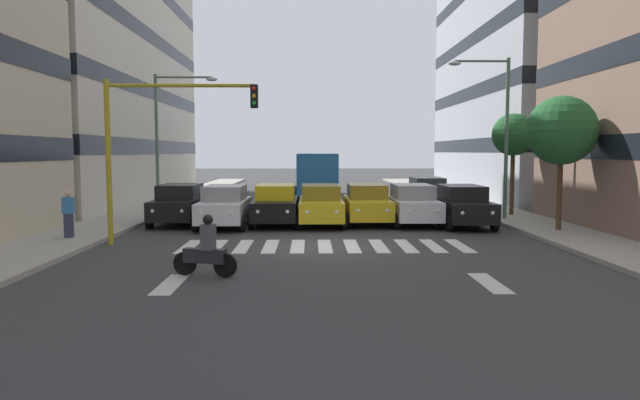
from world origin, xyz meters
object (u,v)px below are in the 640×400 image
object	(u,v)px
car_0	(462,205)
car_5	(224,206)
car_3	(321,205)
traffic_light_gantry	(153,133)
pedestrian_waiting	(68,213)
car_6	(180,204)
street_lamp_left	(497,121)
street_tree_1	(513,135)
car_row2_0	(428,193)
car_2	(367,203)
bus_behind_traffic	(317,170)
motorcycle_with_rider	(206,251)
car_1	(413,204)
street_tree_0	(562,131)
street_lamp_right	(167,127)
car_4	(276,204)

from	to	relation	value
car_0	car_5	distance (m)	9.92
car_3	traffic_light_gantry	bearing A→B (deg)	41.88
car_0	pedestrian_waiting	xyz separation A→B (m)	(14.75, 3.89, 0.11)
car_6	pedestrian_waiting	size ratio (longest dim) A/B	2.72
car_0	traffic_light_gantry	bearing A→B (deg)	21.66
pedestrian_waiting	car_6	bearing A→B (deg)	-119.41
street_lamp_left	street_tree_1	size ratio (longest dim) A/B	1.48
car_0	pedestrian_waiting	size ratio (longest dim) A/B	2.72
car_3	street_tree_1	world-z (taller)	street_tree_1
car_3	street_tree_1	bearing A→B (deg)	-163.10
car_row2_0	car_6	bearing A→B (deg)	28.34
car_2	street_lamp_left	distance (m)	6.81
bus_behind_traffic	car_5	bearing A→B (deg)	75.47
car_3	motorcycle_with_rider	size ratio (longest dim) A/B	2.66
car_1	car_0	bearing A→B (deg)	161.55
car_0	car_3	bearing A→B (deg)	-4.72
car_5	street_tree_0	distance (m)	13.58
car_1	car_2	xyz separation A→B (m)	(1.93, -0.33, 0.00)
car_3	car_row2_0	bearing A→B (deg)	-130.43
street_lamp_right	pedestrian_waiting	xyz separation A→B (m)	(1.22, 9.34, -3.38)
street_lamp_right	street_tree_1	size ratio (longest dim) A/B	1.43
street_tree_0	pedestrian_waiting	bearing A→B (deg)	5.48
car_2	car_6	xyz separation A→B (m)	(8.10, -0.01, 0.00)
car_5	motorcycle_with_rider	bearing A→B (deg)	95.54
street_lamp_left	street_lamp_right	world-z (taller)	street_lamp_left
pedestrian_waiting	car_3	bearing A→B (deg)	-153.64
car_row2_0	pedestrian_waiting	xyz separation A→B (m)	(14.82, 11.40, 0.11)
car_4	traffic_light_gantry	world-z (taller)	traffic_light_gantry
motorcycle_with_rider	car_0	bearing A→B (deg)	-133.03
bus_behind_traffic	street_tree_0	bearing A→B (deg)	117.09
car_6	pedestrian_waiting	bearing A→B (deg)	60.59
car_1	street_tree_1	distance (m)	6.53
bus_behind_traffic	street_lamp_right	distance (m)	12.87
bus_behind_traffic	car_1	bearing A→B (deg)	104.90
car_6	street_tree_0	world-z (taller)	street_tree_0
car_2	traffic_light_gantry	distance (m)	9.92
car_0	car_row2_0	bearing A→B (deg)	-90.53
pedestrian_waiting	car_5	bearing A→B (deg)	-141.04
traffic_light_gantry	pedestrian_waiting	size ratio (longest dim) A/B	3.37
car_1	car_5	bearing A→B (deg)	4.62
car_0	car_row2_0	world-z (taller)	same
car_1	motorcycle_with_rider	xyz separation A→B (m)	(7.03, 10.28, -0.24)
bus_behind_traffic	street_tree_1	bearing A→B (deg)	126.73
car_2	traffic_light_gantry	bearing A→B (deg)	35.98
motorcycle_with_rider	street_tree_1	size ratio (longest dim) A/B	0.35
car_1	car_row2_0	xyz separation A→B (m)	(-2.03, -6.85, 0.00)
car_6	motorcycle_with_rider	bearing A→B (deg)	105.81
motorcycle_with_rider	street_lamp_left	world-z (taller)	street_lamp_left
street_tree_0	street_tree_1	world-z (taller)	street_tree_0
car_6	street_lamp_left	distance (m)	14.33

